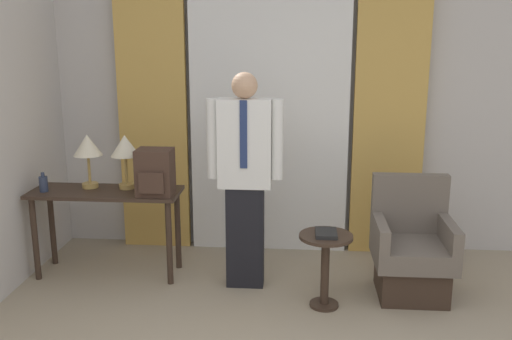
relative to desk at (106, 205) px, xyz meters
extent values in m
cube|color=beige|center=(1.34, 0.84, 0.73)|extent=(10.00, 0.06, 2.70)
cube|color=white|center=(1.34, 0.71, 0.67)|extent=(1.46, 0.06, 2.58)
cube|color=gold|center=(0.25, 0.71, 0.67)|extent=(0.64, 0.06, 2.58)
cube|color=gold|center=(2.43, 0.71, 0.67)|extent=(0.64, 0.06, 2.58)
cube|color=#38281E|center=(0.00, 0.00, 0.11)|extent=(1.26, 0.45, 0.03)
cylinder|color=#38281E|center=(-0.57, -0.17, -0.26)|extent=(0.05, 0.05, 0.71)
cylinder|color=#38281E|center=(0.57, -0.17, -0.26)|extent=(0.05, 0.05, 0.71)
cylinder|color=#38281E|center=(-0.57, 0.17, -0.26)|extent=(0.05, 0.05, 0.71)
cylinder|color=#38281E|center=(0.57, 0.17, -0.26)|extent=(0.05, 0.05, 0.71)
cylinder|color=tan|center=(-0.16, 0.09, 0.14)|extent=(0.14, 0.14, 0.04)
cylinder|color=tan|center=(-0.16, 0.09, 0.29)|extent=(0.02, 0.02, 0.24)
cone|color=beige|center=(-0.16, 0.09, 0.50)|extent=(0.24, 0.24, 0.18)
cylinder|color=tan|center=(0.16, 0.09, 0.14)|extent=(0.14, 0.14, 0.04)
cylinder|color=tan|center=(0.16, 0.09, 0.29)|extent=(0.02, 0.02, 0.24)
cone|color=beige|center=(0.16, 0.09, 0.50)|extent=(0.24, 0.24, 0.18)
cylinder|color=#2D3851|center=(-0.50, -0.07, 0.19)|extent=(0.07, 0.07, 0.13)
cylinder|color=#2D3851|center=(-0.50, -0.07, 0.27)|extent=(0.03, 0.03, 0.04)
cube|color=#422D23|center=(0.45, -0.08, 0.31)|extent=(0.29, 0.23, 0.38)
cube|color=#422D23|center=(0.45, -0.21, 0.26)|extent=(0.20, 0.03, 0.17)
cube|color=black|center=(1.19, -0.14, -0.20)|extent=(0.30, 0.16, 0.84)
cube|color=white|center=(1.19, -0.14, 0.57)|extent=(0.42, 0.19, 0.70)
cube|color=navy|center=(1.19, -0.24, 0.66)|extent=(0.06, 0.01, 0.53)
cylinder|color=white|center=(0.94, -0.14, 0.61)|extent=(0.09, 0.09, 0.63)
cylinder|color=white|center=(1.45, -0.14, 0.61)|extent=(0.09, 0.09, 0.63)
sphere|color=tan|center=(1.19, -0.14, 1.02)|extent=(0.20, 0.20, 0.20)
cube|color=#38281E|center=(2.52, -0.23, -0.48)|extent=(0.51, 0.50, 0.29)
cube|color=#665B51|center=(2.52, -0.23, -0.26)|extent=(0.60, 0.59, 0.16)
cube|color=#665B51|center=(2.52, 0.02, 0.07)|extent=(0.60, 0.10, 0.49)
cube|color=#665B51|center=(2.26, -0.23, -0.09)|extent=(0.08, 0.59, 0.18)
cube|color=#665B51|center=(2.78, -0.23, -0.09)|extent=(0.08, 0.59, 0.18)
cylinder|color=#38281E|center=(1.83, -0.47, -0.61)|extent=(0.22, 0.22, 0.02)
cylinder|color=#38281E|center=(1.83, -0.47, -0.34)|extent=(0.06, 0.06, 0.55)
cylinder|color=#38281E|center=(1.83, -0.47, -0.06)|extent=(0.40, 0.40, 0.02)
cube|color=black|center=(1.83, -0.48, -0.03)|extent=(0.16, 0.22, 0.03)
camera|label=1|loc=(1.63, -4.49, 1.42)|focal=40.00mm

